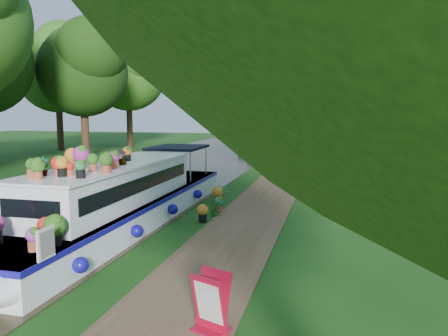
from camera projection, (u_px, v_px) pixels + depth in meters
ground at (218, 212)px, 14.43m from camera, size 100.00×100.00×0.00m
canal_water at (59, 203)px, 15.89m from camera, size 10.00×100.00×0.02m
towpath at (253, 214)px, 14.14m from camera, size 2.20×100.00×0.03m
plant_boat at (114, 200)px, 12.19m from camera, size 2.29×13.52×2.29m
tree_near_overhang at (342, 19)px, 15.60m from camera, size 5.52×5.28×8.99m
tree_near_mid at (351, 60)px, 27.00m from camera, size 6.90×6.60×9.40m
tree_near_far at (340, 68)px, 37.62m from camera, size 7.59×7.26×10.30m
tree_far_c at (83, 65)px, 30.42m from camera, size 7.13×6.82×9.59m
tree_far_d at (128, 67)px, 40.29m from camera, size 8.05×7.70×10.85m
tree_far_h at (57, 65)px, 36.49m from camera, size 7.82×7.48×10.49m
second_boat at (265, 146)px, 35.35m from camera, size 3.70×6.79×1.23m
sandwich_board at (211, 305)px, 6.55m from camera, size 0.62×0.64×0.91m
pedestrian_pink at (311, 143)px, 34.63m from camera, size 0.68×0.57×1.60m
verge_plant at (215, 209)px, 13.92m from camera, size 0.48×0.44×0.47m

